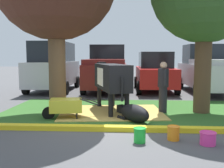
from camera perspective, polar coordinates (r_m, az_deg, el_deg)
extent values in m
plane|color=#4C4C4F|center=(6.91, -0.03, -9.10)|extent=(80.00, 80.00, 0.00)
cube|color=#2D5B23|center=(8.79, 3.82, -5.78)|extent=(8.20, 4.37, 0.02)
cube|color=yellow|center=(6.51, 3.94, -9.51)|extent=(9.40, 0.24, 0.12)
cube|color=tan|center=(8.49, -0.12, -6.10)|extent=(3.44, 2.74, 0.04)
cylinder|color=brown|center=(8.52, -11.66, 3.37)|extent=(0.53, 0.53, 2.86)
cylinder|color=#4C3823|center=(8.86, 18.83, 2.80)|extent=(0.52, 0.52, 2.72)
cube|color=black|center=(8.52, -0.04, 1.56)|extent=(1.35, 2.40, 0.80)
cube|color=white|center=(8.67, -0.28, 1.63)|extent=(0.95, 1.07, 0.56)
cylinder|color=black|center=(9.81, -1.89, 2.71)|extent=(0.49, 0.70, 0.58)
cube|color=black|center=(10.12, -2.27, 3.83)|extent=(0.38, 0.50, 0.32)
cube|color=white|center=(10.31, -2.49, 3.64)|extent=(0.23, 0.17, 0.20)
cylinder|color=black|center=(9.40, -2.75, -2.78)|extent=(0.14, 0.14, 0.74)
cylinder|color=black|center=(9.50, 0.16, -2.68)|extent=(0.14, 0.14, 0.74)
cylinder|color=black|center=(7.73, -0.28, -4.66)|extent=(0.14, 0.14, 0.74)
cylinder|color=black|center=(7.86, 3.20, -4.49)|extent=(0.14, 0.14, 0.74)
cylinder|color=black|center=(7.39, 2.17, -1.06)|extent=(0.06, 0.06, 0.70)
ellipsoid|color=black|center=(7.37, 4.85, -6.26)|extent=(1.04, 1.17, 0.48)
cube|color=black|center=(7.84, 2.17, -5.35)|extent=(0.33, 0.34, 0.22)
cube|color=silver|center=(7.93, 1.68, -5.21)|extent=(0.12, 0.11, 0.16)
cylinder|color=black|center=(7.58, 2.13, -7.29)|extent=(0.29, 0.34, 0.10)
cylinder|color=black|center=(8.64, 10.83, -3.35)|extent=(0.26, 0.26, 0.83)
cylinder|color=black|center=(8.56, 10.92, 1.29)|extent=(0.34, 0.34, 0.57)
sphere|color=tan|center=(8.53, 10.97, 3.95)|extent=(0.23, 0.23, 0.23)
cylinder|color=black|center=(8.34, 11.32, 1.36)|extent=(0.09, 0.09, 0.54)
cylinder|color=black|center=(8.77, 10.54, 1.59)|extent=(0.09, 0.09, 0.54)
cube|color=gold|center=(7.76, -9.79, -4.49)|extent=(0.99, 0.75, 0.36)
cylinder|color=black|center=(7.85, -13.43, -6.09)|extent=(0.37, 0.16, 0.36)
cylinder|color=black|center=(7.59, -7.56, -6.85)|extent=(0.04, 0.04, 0.24)
cylinder|color=black|center=(8.02, -7.52, -6.16)|extent=(0.04, 0.04, 0.24)
cylinder|color=black|center=(7.52, -4.93, -3.84)|extent=(0.53, 0.13, 0.23)
cylinder|color=black|center=(7.95, -5.03, -3.31)|extent=(0.53, 0.13, 0.23)
cylinder|color=green|center=(5.68, 5.95, -10.88)|extent=(0.25, 0.25, 0.30)
torus|color=green|center=(5.64, 5.96, -9.42)|extent=(0.27, 0.27, 0.02)
cylinder|color=orange|center=(5.96, 13.00, -10.24)|extent=(0.26, 0.26, 0.29)
torus|color=orange|center=(5.92, 13.03, -8.87)|extent=(0.28, 0.28, 0.02)
cylinder|color=#EA3893|center=(5.86, 19.83, -10.94)|extent=(0.32, 0.32, 0.25)
torus|color=#EA3893|center=(5.82, 19.88, -9.74)|extent=(0.34, 0.34, 0.02)
cube|color=#B7B7BC|center=(14.31, -12.35, 2.28)|extent=(1.96, 4.63, 1.20)
cube|color=black|center=(14.28, -12.45, 6.69)|extent=(1.71, 3.22, 1.00)
cylinder|color=black|center=(16.05, -14.20, 0.47)|extent=(0.23, 0.64, 0.64)
cylinder|color=black|center=(15.60, -7.51, 0.45)|extent=(0.23, 0.64, 0.64)
cylinder|color=black|center=(13.23, -17.95, -0.76)|extent=(0.23, 0.64, 0.64)
cylinder|color=black|center=(12.69, -9.89, -0.84)|extent=(0.23, 0.64, 0.64)
cube|color=maroon|center=(14.10, -1.10, 2.16)|extent=(2.07, 5.43, 1.10)
cube|color=black|center=(15.02, -0.87, 6.40)|extent=(1.86, 1.82, 1.00)
cube|color=maroon|center=(12.86, -1.47, 4.79)|extent=(1.94, 2.73, 0.24)
cylinder|color=black|center=(15.98, -4.26, 0.61)|extent=(0.23, 0.64, 0.64)
cylinder|color=black|center=(15.86, 2.93, 0.58)|extent=(0.23, 0.64, 0.64)
cylinder|color=black|center=(12.52, -6.20, -0.87)|extent=(0.23, 0.64, 0.64)
cylinder|color=black|center=(12.37, 2.99, -0.92)|extent=(0.23, 0.64, 0.64)
cube|color=red|center=(14.04, 9.16, 1.66)|extent=(1.86, 4.42, 0.90)
cube|color=black|center=(14.00, 9.22, 5.14)|extent=(1.61, 2.22, 0.80)
cylinder|color=black|center=(15.43, 5.21, 0.41)|extent=(0.23, 0.64, 0.64)
cylinder|color=black|center=(15.61, 11.83, 0.38)|extent=(0.23, 0.64, 0.64)
cylinder|color=black|center=(12.59, 5.78, -0.83)|extent=(0.23, 0.64, 0.64)
cylinder|color=black|center=(12.81, 13.84, -0.85)|extent=(0.23, 0.64, 0.64)
cube|color=silver|center=(14.13, 19.92, 1.82)|extent=(2.07, 5.43, 1.10)
cube|color=black|center=(15.01, 18.99, 6.08)|extent=(1.86, 1.82, 1.00)
cube|color=silver|center=(12.95, 21.61, 4.39)|extent=(1.94, 2.73, 0.24)
cylinder|color=black|center=(15.62, 14.44, 0.32)|extent=(0.23, 0.64, 0.64)
cylinder|color=black|center=(16.15, 21.40, 0.27)|extent=(0.23, 0.64, 0.64)
cylinder|color=black|center=(12.23, 17.77, -1.28)|extent=(0.23, 0.64, 0.64)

